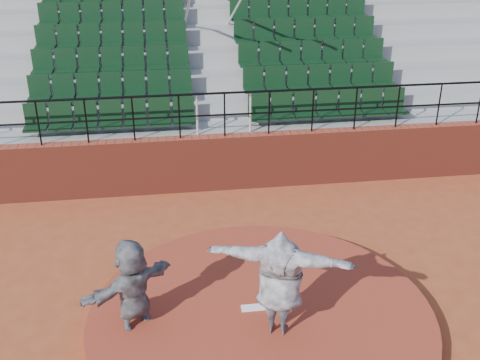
% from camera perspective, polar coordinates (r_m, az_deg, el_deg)
% --- Properties ---
extents(ground, '(90.00, 90.00, 0.00)m').
position_cam_1_polar(ground, '(9.92, 2.02, -13.68)').
color(ground, '#984322').
rests_on(ground, ground).
extents(pitchers_mound, '(5.50, 5.50, 0.25)m').
position_cam_1_polar(pitchers_mound, '(9.84, 2.04, -13.12)').
color(pitchers_mound, maroon).
rests_on(pitchers_mound, ground).
extents(pitching_rubber, '(0.60, 0.15, 0.03)m').
position_cam_1_polar(pitching_rubber, '(9.87, 1.90, -11.94)').
color(pitching_rubber, white).
rests_on(pitching_rubber, pitchers_mound).
extents(boundary_wall, '(24.00, 0.30, 1.30)m').
position_cam_1_polar(boundary_wall, '(13.81, -1.41, 1.72)').
color(boundary_wall, maroon).
rests_on(boundary_wall, ground).
extents(wall_railing, '(24.04, 0.05, 1.03)m').
position_cam_1_polar(wall_railing, '(13.30, -1.48, 7.14)').
color(wall_railing, black).
rests_on(wall_railing, boundary_wall).
extents(seating_deck, '(24.00, 5.97, 4.63)m').
position_cam_1_polar(seating_deck, '(16.93, -2.87, 9.25)').
color(seating_deck, gray).
rests_on(seating_deck, ground).
extents(pitcher, '(2.22, 1.31, 1.75)m').
position_cam_1_polar(pitcher, '(8.95, 3.78, -9.63)').
color(pitcher, black).
rests_on(pitcher, pitchers_mound).
extents(fielder, '(1.60, 1.33, 1.72)m').
position_cam_1_polar(fielder, '(9.36, -10.16, -10.25)').
color(fielder, black).
rests_on(fielder, ground).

